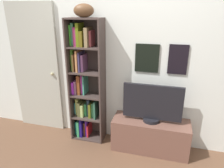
# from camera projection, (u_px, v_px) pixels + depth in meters

# --- Properties ---
(back_wall) EXTENTS (4.80, 0.08, 2.32)m
(back_wall) POSITION_uv_depth(u_px,v_px,m) (127.00, 63.00, 2.83)
(back_wall) COLOR silver
(back_wall) RESTS_ON ground
(bookshelf) EXTENTS (0.48, 0.27, 1.76)m
(bookshelf) POSITION_uv_depth(u_px,v_px,m) (85.00, 83.00, 2.95)
(bookshelf) COLOR #423430
(bookshelf) RESTS_ON ground
(football) EXTENTS (0.28, 0.21, 0.17)m
(football) POSITION_uv_depth(u_px,v_px,m) (84.00, 10.00, 2.57)
(football) COLOR brown
(football) RESTS_ON bookshelf
(tv_stand) EXTENTS (1.02, 0.37, 0.44)m
(tv_stand) POSITION_uv_depth(u_px,v_px,m) (150.00, 135.00, 2.85)
(tv_stand) COLOR brown
(tv_stand) RESTS_ON ground
(television) EXTENTS (0.77, 0.22, 0.51)m
(television) POSITION_uv_depth(u_px,v_px,m) (152.00, 104.00, 2.69)
(television) COLOR black
(television) RESTS_ON tv_stand
(door) EXTENTS (0.77, 0.09, 1.96)m
(door) POSITION_uv_depth(u_px,v_px,m) (36.00, 69.00, 3.19)
(door) COLOR #B0B1A3
(door) RESTS_ON ground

